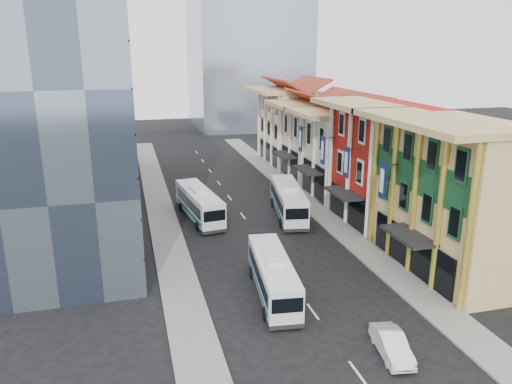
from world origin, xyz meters
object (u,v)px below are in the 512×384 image
object	(u,v)px
office_tower	(58,78)
bus_right	(288,200)
sedan_right	(392,345)
bus_left_far	(199,203)
bus_left_near	(273,275)
shophouse_tan	(461,198)

from	to	relation	value
office_tower	bus_right	distance (m)	25.48
sedan_right	bus_left_far	bearing A→B (deg)	114.01
bus_right	sedan_right	xyz separation A→B (m)	(-2.05, -25.65, -1.10)
bus_left_near	shophouse_tan	bearing A→B (deg)	10.06
office_tower	bus_left_near	size ratio (longest dim) A/B	2.97
shophouse_tan	bus_right	world-z (taller)	shophouse_tan
bus_left_near	sedan_right	world-z (taller)	bus_left_near
bus_right	bus_left_far	bearing A→B (deg)	-179.66
sedan_right	bus_left_near	bearing A→B (deg)	126.61
bus_left_far	bus_right	bearing A→B (deg)	-16.77
bus_left_near	office_tower	bearing A→B (deg)	141.29
bus_left_near	bus_left_far	world-z (taller)	bus_left_far
bus_left_near	sedan_right	xyz separation A→B (m)	(4.67, -8.90, -0.93)
bus_left_near	bus_left_far	xyz separation A→B (m)	(-2.67, 18.30, 0.10)
bus_left_far	sedan_right	xyz separation A→B (m)	(7.35, -27.19, -1.03)
bus_left_near	bus_right	size ratio (longest dim) A/B	0.90
bus_right	sedan_right	distance (m)	25.76
shophouse_tan	bus_right	xyz separation A→B (m)	(-9.28, 15.72, -4.21)
bus_right	shophouse_tan	bearing A→B (deg)	-49.79
shophouse_tan	sedan_right	world-z (taller)	shophouse_tan
bus_left_near	bus_left_far	size ratio (longest dim) A/B	0.94
office_tower	bus_left_far	world-z (taller)	office_tower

